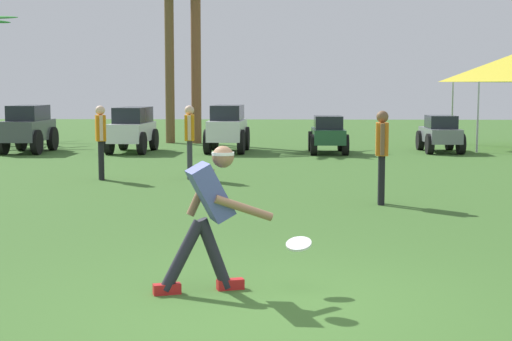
{
  "coord_description": "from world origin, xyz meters",
  "views": [
    {
      "loc": [
        0.14,
        -6.76,
        1.96
      ],
      "look_at": [
        -0.2,
        3.06,
        0.9
      ],
      "focal_mm": 55.0,
      "sensor_mm": 36.0,
      "label": 1
    }
  ],
  "objects_px": {
    "frisbee_thrower": "(209,210)",
    "palm_tree_far_right": "(196,37)",
    "parked_car_slot_b": "(132,128)",
    "parked_car_slot_c": "(227,127)",
    "parked_car_slot_d": "(328,134)",
    "teammate_midfield": "(101,135)",
    "frisbee_in_flight": "(299,244)",
    "parked_car_slot_a": "(28,127)",
    "palm_tree_right_of_centre": "(169,26)",
    "teammate_near_sideline": "(190,135)",
    "parked_car_slot_e": "(440,133)",
    "teammate_deep": "(382,148)"
  },
  "relations": [
    {
      "from": "teammate_midfield",
      "to": "parked_car_slot_c",
      "type": "height_order",
      "value": "teammate_midfield"
    },
    {
      "from": "teammate_near_sideline",
      "to": "parked_car_slot_e",
      "type": "distance_m",
      "value": 9.72
    },
    {
      "from": "teammate_near_sideline",
      "to": "palm_tree_far_right",
      "type": "xyz_separation_m",
      "value": [
        -1.02,
        10.5,
        2.68
      ]
    },
    {
      "from": "frisbee_thrower",
      "to": "parked_car_slot_d",
      "type": "height_order",
      "value": "frisbee_thrower"
    },
    {
      "from": "teammate_midfield",
      "to": "frisbee_thrower",
      "type": "bearing_deg",
      "value": -70.69
    },
    {
      "from": "teammate_near_sideline",
      "to": "teammate_deep",
      "type": "bearing_deg",
      "value": -43.95
    },
    {
      "from": "parked_car_slot_c",
      "to": "parked_car_slot_d",
      "type": "xyz_separation_m",
      "value": [
        2.99,
        -0.3,
        -0.18
      ]
    },
    {
      "from": "teammate_midfield",
      "to": "parked_car_slot_a",
      "type": "xyz_separation_m",
      "value": [
        -3.75,
        6.76,
        -0.2
      ]
    },
    {
      "from": "frisbee_thrower",
      "to": "parked_car_slot_b",
      "type": "xyz_separation_m",
      "value": [
        -3.81,
        15.9,
        -0.07
      ]
    },
    {
      "from": "parked_car_slot_d",
      "to": "palm_tree_far_right",
      "type": "xyz_separation_m",
      "value": [
        -4.32,
        3.9,
        3.05
      ]
    },
    {
      "from": "teammate_deep",
      "to": "parked_car_slot_a",
      "type": "bearing_deg",
      "value": 132.55
    },
    {
      "from": "frisbee_in_flight",
      "to": "parked_car_slot_a",
      "type": "relative_size",
      "value": 0.13
    },
    {
      "from": "parked_car_slot_b",
      "to": "palm_tree_far_right",
      "type": "bearing_deg",
      "value": 68.02
    },
    {
      "from": "frisbee_thrower",
      "to": "parked_car_slot_e",
      "type": "bearing_deg",
      "value": 71.6
    },
    {
      "from": "palm_tree_right_of_centre",
      "to": "parked_car_slot_b",
      "type": "bearing_deg",
      "value": -98.12
    },
    {
      "from": "parked_car_slot_b",
      "to": "parked_car_slot_c",
      "type": "height_order",
      "value": "parked_car_slot_c"
    },
    {
      "from": "teammate_near_sideline",
      "to": "frisbee_thrower",
      "type": "bearing_deg",
      "value": -82.01
    },
    {
      "from": "palm_tree_far_right",
      "to": "palm_tree_right_of_centre",
      "type": "bearing_deg",
      "value": 169.53
    },
    {
      "from": "teammate_near_sideline",
      "to": "parked_car_slot_e",
      "type": "xyz_separation_m",
      "value": [
        6.67,
        7.06,
        -0.38
      ]
    },
    {
      "from": "teammate_near_sideline",
      "to": "parked_car_slot_a",
      "type": "height_order",
      "value": "teammate_near_sideline"
    },
    {
      "from": "teammate_deep",
      "to": "palm_tree_right_of_centre",
      "type": "bearing_deg",
      "value": 111.53
    },
    {
      "from": "frisbee_in_flight",
      "to": "parked_car_slot_b",
      "type": "xyz_separation_m",
      "value": [
        -4.66,
        15.83,
        0.27
      ]
    },
    {
      "from": "frisbee_in_flight",
      "to": "teammate_near_sideline",
      "type": "bearing_deg",
      "value": 103.26
    },
    {
      "from": "teammate_deep",
      "to": "palm_tree_right_of_centre",
      "type": "xyz_separation_m",
      "value": [
        -5.58,
        14.16,
        3.07
      ]
    },
    {
      "from": "frisbee_in_flight",
      "to": "teammate_midfield",
      "type": "xyz_separation_m",
      "value": [
        -3.98,
        8.85,
        0.49
      ]
    },
    {
      "from": "parked_car_slot_e",
      "to": "teammate_midfield",
      "type": "bearing_deg",
      "value": -139.49
    },
    {
      "from": "parked_car_slot_b",
      "to": "parked_car_slot_d",
      "type": "xyz_separation_m",
      "value": [
        5.82,
        -0.17,
        -0.16
      ]
    },
    {
      "from": "frisbee_in_flight",
      "to": "parked_car_slot_c",
      "type": "height_order",
      "value": "parked_car_slot_c"
    },
    {
      "from": "frisbee_thrower",
      "to": "teammate_deep",
      "type": "bearing_deg",
      "value": 67.55
    },
    {
      "from": "teammate_midfield",
      "to": "parked_car_slot_b",
      "type": "relative_size",
      "value": 0.64
    },
    {
      "from": "parked_car_slot_d",
      "to": "palm_tree_far_right",
      "type": "distance_m",
      "value": 6.57
    },
    {
      "from": "teammate_near_sideline",
      "to": "teammate_midfield",
      "type": "xyz_separation_m",
      "value": [
        -1.85,
        -0.21,
        0.0
      ]
    },
    {
      "from": "parked_car_slot_e",
      "to": "teammate_deep",
      "type": "bearing_deg",
      "value": -106.14
    },
    {
      "from": "parked_car_slot_a",
      "to": "frisbee_in_flight",
      "type": "bearing_deg",
      "value": -63.65
    },
    {
      "from": "frisbee_thrower",
      "to": "palm_tree_far_right",
      "type": "height_order",
      "value": "palm_tree_far_right"
    },
    {
      "from": "frisbee_thrower",
      "to": "palm_tree_far_right",
      "type": "relative_size",
      "value": 0.24
    },
    {
      "from": "palm_tree_right_of_centre",
      "to": "teammate_midfield",
      "type": "bearing_deg",
      "value": -89.34
    },
    {
      "from": "parked_car_slot_b",
      "to": "parked_car_slot_e",
      "type": "xyz_separation_m",
      "value": [
        9.19,
        0.29,
        -0.16
      ]
    },
    {
      "from": "frisbee_in_flight",
      "to": "teammate_midfield",
      "type": "height_order",
      "value": "teammate_midfield"
    },
    {
      "from": "teammate_near_sideline",
      "to": "teammate_deep",
      "type": "height_order",
      "value": "same"
    },
    {
      "from": "parked_car_slot_d",
      "to": "parked_car_slot_e",
      "type": "height_order",
      "value": "same"
    },
    {
      "from": "teammate_midfield",
      "to": "parked_car_slot_a",
      "type": "relative_size",
      "value": 0.66
    },
    {
      "from": "parked_car_slot_a",
      "to": "parked_car_slot_d",
      "type": "bearing_deg",
      "value": 0.31
    },
    {
      "from": "parked_car_slot_b",
      "to": "frisbee_in_flight",
      "type": "bearing_deg",
      "value": -73.59
    },
    {
      "from": "parked_car_slot_c",
      "to": "palm_tree_far_right",
      "type": "height_order",
      "value": "palm_tree_far_right"
    },
    {
      "from": "frisbee_thrower",
      "to": "teammate_near_sideline",
      "type": "xyz_separation_m",
      "value": [
        -1.28,
        9.13,
        0.15
      ]
    },
    {
      "from": "teammate_near_sideline",
      "to": "teammate_midfield",
      "type": "relative_size",
      "value": 1.0
    },
    {
      "from": "frisbee_thrower",
      "to": "teammate_near_sideline",
      "type": "height_order",
      "value": "teammate_near_sideline"
    },
    {
      "from": "teammate_near_sideline",
      "to": "palm_tree_right_of_centre",
      "type": "relative_size",
      "value": 0.24
    },
    {
      "from": "palm_tree_far_right",
      "to": "frisbee_thrower",
      "type": "bearing_deg",
      "value": -83.31
    }
  ]
}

